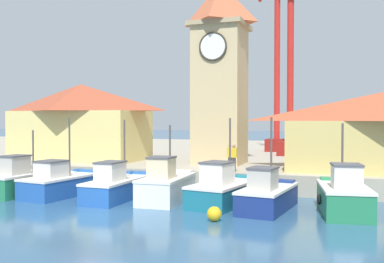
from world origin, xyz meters
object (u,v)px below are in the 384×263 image
(fishing_boat_right_inner, at_px, (267,195))
(port_crane_near, at_px, (289,70))
(mooring_buoy, at_px, (214,214))
(dock_worker_along_quay, at_px, (234,158))
(fishing_boat_left_inner, at_px, (62,183))
(port_crane_far, at_px, (278,75))
(fishing_boat_mid_left, at_px, (118,186))
(dock_worker_near_tower, at_px, (230,157))
(clock_tower, at_px, (220,68))
(fishing_boat_left_outer, at_px, (25,180))
(fishing_boat_mid_right, at_px, (224,190))
(warehouse_left, at_px, (81,121))
(fishing_boat_right_outer, at_px, (344,196))
(fishing_boat_center, at_px, (166,186))

(fishing_boat_right_inner, distance_m, port_crane_near, 19.92)
(mooring_buoy, height_order, dock_worker_along_quay, dock_worker_along_quay)
(mooring_buoy, bearing_deg, fishing_boat_right_inner, 61.25)
(fishing_boat_left_inner, xyz_separation_m, port_crane_far, (8.45, 22.57, 7.88))
(fishing_boat_mid_left, xyz_separation_m, fishing_boat_right_inner, (8.05, -0.21, -0.00))
(port_crane_far, bearing_deg, fishing_boat_left_inner, -110.54)
(dock_worker_near_tower, bearing_deg, fishing_boat_mid_left, -137.19)
(clock_tower, height_order, mooring_buoy, clock_tower)
(fishing_boat_left_outer, xyz_separation_m, fishing_boat_mid_left, (5.85, 0.33, -0.07))
(fishing_boat_mid_left, relative_size, port_crane_near, 0.28)
(fishing_boat_mid_right, bearing_deg, warehouse_left, 149.79)
(fishing_boat_right_inner, relative_size, port_crane_near, 0.24)
(clock_tower, bearing_deg, fishing_boat_right_inner, -61.54)
(fishing_boat_mid_left, distance_m, fishing_boat_right_outer, 11.46)
(fishing_boat_left_inner, relative_size, clock_tower, 0.36)
(fishing_boat_left_inner, distance_m, fishing_boat_right_inner, 11.56)
(clock_tower, height_order, port_crane_near, port_crane_near)
(fishing_boat_mid_right, height_order, mooring_buoy, fishing_boat_mid_right)
(fishing_boat_mid_right, bearing_deg, dock_worker_near_tower, 100.88)
(dock_worker_near_tower, bearing_deg, port_crane_far, 90.04)
(fishing_boat_mid_right, relative_size, mooring_buoy, 8.45)
(fishing_boat_left_inner, distance_m, fishing_boat_right_outer, 14.97)
(fishing_boat_left_inner, bearing_deg, fishing_boat_right_outer, 0.70)
(fishing_boat_left_outer, distance_m, warehouse_left, 9.67)
(fishing_boat_left_outer, height_order, fishing_boat_center, fishing_boat_center)
(fishing_boat_right_inner, height_order, clock_tower, clock_tower)
(fishing_boat_center, height_order, mooring_buoy, fishing_boat_center)
(fishing_boat_right_inner, relative_size, port_crane_far, 0.24)
(fishing_boat_mid_left, bearing_deg, mooring_buoy, -27.16)
(mooring_buoy, relative_size, dock_worker_along_quay, 0.38)
(fishing_boat_right_inner, xyz_separation_m, mooring_buoy, (-1.68, -3.06, -0.40))
(fishing_boat_right_outer, relative_size, dock_worker_near_tower, 2.83)
(port_crane_far, bearing_deg, mooring_buoy, -86.82)
(port_crane_far, bearing_deg, fishing_boat_right_inner, -82.19)
(fishing_boat_mid_right, distance_m, port_crane_near, 19.22)
(fishing_boat_right_inner, xyz_separation_m, port_crane_far, (-3.11, 22.66, 7.88))
(fishing_boat_left_inner, bearing_deg, fishing_boat_right_inner, -0.48)
(fishing_boat_right_inner, xyz_separation_m, warehouse_left, (-16.01, 8.69, 3.45))
(fishing_boat_center, distance_m, dock_worker_near_tower, 5.07)
(fishing_boat_mid_right, height_order, fishing_boat_right_inner, fishing_boat_right_inner)
(dock_worker_near_tower, bearing_deg, port_crane_near, 83.06)
(fishing_boat_right_inner, xyz_separation_m, dock_worker_near_tower, (-3.10, 4.80, 1.31))
(fishing_boat_center, bearing_deg, dock_worker_near_tower, 62.85)
(dock_worker_along_quay, bearing_deg, mooring_buoy, -81.61)
(fishing_boat_mid_right, distance_m, clock_tower, 11.39)
(fishing_boat_right_outer, distance_m, dock_worker_near_tower, 8.01)
(warehouse_left, bearing_deg, dock_worker_near_tower, -16.79)
(fishing_boat_right_outer, xyz_separation_m, warehouse_left, (-19.42, 8.42, 3.35))
(fishing_boat_center, xyz_separation_m, dock_worker_near_tower, (2.25, 4.38, 1.20))
(fishing_boat_left_inner, distance_m, warehouse_left, 10.28)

